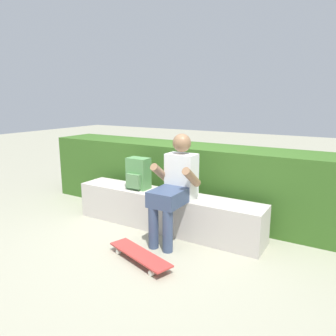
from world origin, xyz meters
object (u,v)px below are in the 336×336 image
at_px(skateboard_near_person, 140,255).
at_px(backpack_on_bench, 138,174).
at_px(bench_main, 166,211).
at_px(person_skater, 175,184).

distance_m(skateboard_near_person, backpack_on_bench, 1.20).
bearing_deg(skateboard_near_person, backpack_on_bench, 126.47).
bearing_deg(bench_main, backpack_on_bench, -178.67).
relative_size(person_skater, skateboard_near_person, 1.47).
xyz_separation_m(person_skater, backpack_on_bench, (-0.66, 0.20, -0.00)).
height_order(bench_main, person_skater, person_skater).
xyz_separation_m(person_skater, skateboard_near_person, (-0.04, -0.64, -0.58)).
distance_m(person_skater, backpack_on_bench, 0.69).
xyz_separation_m(skateboard_near_person, backpack_on_bench, (-0.62, 0.84, 0.58)).
bearing_deg(person_skater, skateboard_near_person, -93.21).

